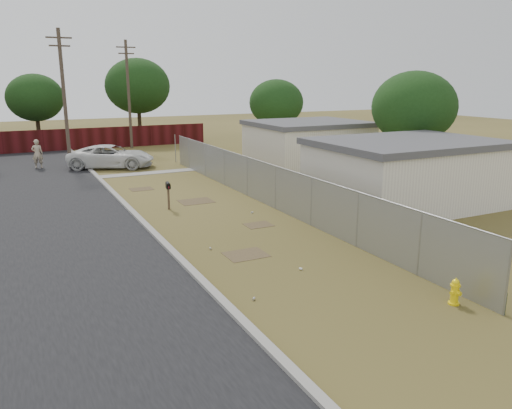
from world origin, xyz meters
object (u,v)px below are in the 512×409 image
fire_hydrant (455,292)px  pedestrian (37,154)px  pickup_truck (111,156)px  mailbox (168,188)px

fire_hydrant → pedestrian: pedestrian is taller
pickup_truck → pedestrian: pedestrian is taller
mailbox → pickup_truck: size_ratio=0.23×
fire_hydrant → pickup_truck: bearing=98.9°
fire_hydrant → mailbox: 13.66m
pickup_truck → pedestrian: 4.91m
mailbox → pedestrian: pedestrian is taller
pickup_truck → mailbox: bearing=-155.8°
fire_hydrant → pedestrian: bearing=107.0°
mailbox → fire_hydrant: bearing=-73.7°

